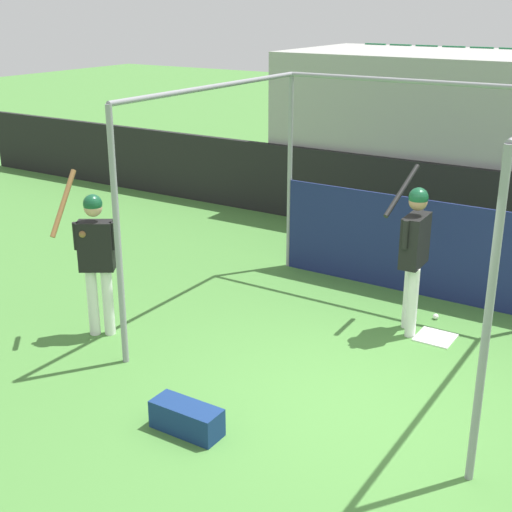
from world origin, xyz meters
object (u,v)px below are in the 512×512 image
object	(u,v)px
player_batter	(414,246)
baseball	(436,316)
equipment_bag	(187,418)
player_waiting	(96,252)

from	to	relation	value
player_batter	baseball	size ratio (longest dim) A/B	26.44
player_batter	equipment_bag	xyz separation A→B (m)	(-0.96, -3.20, -0.97)
baseball	player_batter	bearing A→B (deg)	-108.94
player_batter	player_waiting	distance (m)	3.76
player_waiting	baseball	distance (m)	4.33
baseball	player_waiting	bearing A→B (deg)	-141.78
player_waiting	baseball	size ratio (longest dim) A/B	27.18
player_waiting	baseball	world-z (taller)	player_waiting
player_batter	equipment_bag	bearing A→B (deg)	161.27
equipment_bag	baseball	bearing A→B (deg)	72.92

